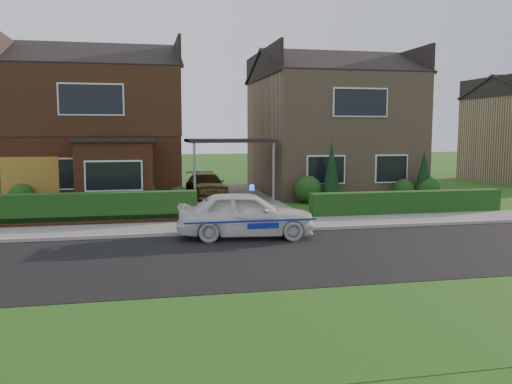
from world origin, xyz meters
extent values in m
plane|color=#184F15|center=(0.00, 0.00, 0.00)|extent=(120.00, 120.00, 0.00)
cube|color=black|center=(0.00, 0.00, 0.00)|extent=(60.00, 6.00, 0.02)
cube|color=#9E9993|center=(0.00, 3.05, 0.06)|extent=(60.00, 0.16, 0.12)
cube|color=slate|center=(0.00, 4.10, 0.05)|extent=(60.00, 2.00, 0.10)
cube|color=#184F15|center=(0.00, -5.00, 0.00)|extent=(60.00, 4.00, 0.01)
cube|color=#666059|center=(0.00, 11.00, 0.06)|extent=(3.80, 12.00, 0.12)
cube|color=brown|center=(-5.80, 14.00, 2.90)|extent=(7.20, 8.00, 5.80)
cube|color=white|center=(-7.38, 9.98, 1.40)|extent=(1.80, 0.08, 1.30)
cube|color=white|center=(-4.22, 9.98, 1.40)|extent=(1.60, 0.08, 1.30)
cube|color=white|center=(-5.80, 9.98, 4.40)|extent=(2.60, 0.08, 1.30)
cube|color=black|center=(-5.80, 14.00, 4.35)|extent=(7.26, 8.06, 2.90)
cube|color=brown|center=(-4.94, 9.30, 1.35)|extent=(3.00, 1.40, 2.70)
cube|color=black|center=(-4.94, 9.30, 2.77)|extent=(3.20, 1.60, 0.14)
cube|color=#8F7357|center=(5.80, 14.00, 2.90)|extent=(7.20, 8.00, 5.80)
cube|color=white|center=(4.22, 9.98, 1.40)|extent=(1.80, 0.08, 1.30)
cube|color=white|center=(7.38, 9.98, 1.40)|extent=(1.60, 0.08, 1.30)
cube|color=white|center=(5.80, 9.98, 4.40)|extent=(2.60, 0.08, 1.30)
cube|color=black|center=(0.00, 11.00, 2.70)|extent=(3.80, 3.00, 0.14)
cylinder|color=gray|center=(-1.70, 9.60, 1.35)|extent=(0.10, 0.10, 2.70)
cylinder|color=gray|center=(1.70, 9.60, 1.35)|extent=(0.10, 0.10, 2.70)
cube|color=#895E1D|center=(-8.25, 9.96, 1.05)|extent=(2.20, 0.10, 2.10)
cube|color=brown|center=(-5.80, 5.30, 0.18)|extent=(7.70, 0.25, 0.36)
cube|color=#153912|center=(-5.80, 5.45, 0.00)|extent=(7.50, 0.55, 0.90)
cube|color=#153912|center=(5.80, 5.35, 0.00)|extent=(7.50, 0.55, 0.80)
sphere|color=#153912|center=(-8.50, 9.50, 0.54)|extent=(1.08, 1.08, 1.08)
sphere|color=#153912|center=(-4.00, 9.30, 0.66)|extent=(1.32, 1.32, 1.32)
sphere|color=#153912|center=(-2.40, 9.60, 0.42)|extent=(0.84, 0.84, 0.84)
sphere|color=#153912|center=(3.20, 9.40, 0.60)|extent=(1.20, 1.20, 1.20)
sphere|color=#153912|center=(7.80, 9.50, 0.48)|extent=(0.96, 0.96, 0.96)
sphere|color=#153912|center=(8.80, 9.20, 0.54)|extent=(1.08, 1.08, 1.08)
cone|color=black|center=(4.20, 9.20, 1.30)|extent=(0.90, 0.90, 2.60)
cone|color=black|center=(8.60, 9.20, 1.10)|extent=(0.90, 0.90, 2.20)
imported|color=silver|center=(-0.90, 2.40, 0.69)|extent=(2.11, 4.20, 1.37)
sphere|color=#193FF2|center=(-0.70, 2.40, 1.45)|extent=(0.17, 0.17, 0.17)
cube|color=navy|center=(-0.90, 1.58, 0.63)|extent=(3.71, 0.02, 0.05)
cube|color=navy|center=(-0.90, 3.22, 0.63)|extent=(3.71, 0.01, 0.05)
ellipsoid|color=black|center=(-2.03, 2.30, 0.96)|extent=(0.22, 0.17, 0.21)
sphere|color=white|center=(-2.01, 2.24, 0.95)|extent=(0.11, 0.11, 0.11)
sphere|color=black|center=(-2.01, 2.28, 1.10)|extent=(0.13, 0.13, 0.13)
cone|color=black|center=(-2.05, 2.29, 1.17)|extent=(0.04, 0.04, 0.05)
cone|color=black|center=(-1.96, 2.29, 1.17)|extent=(0.04, 0.04, 0.05)
imported|color=brown|center=(-1.00, 11.53, 0.66)|extent=(1.72, 3.81, 1.08)
imported|color=gray|center=(-7.53, 6.36, 0.35)|extent=(0.43, 0.34, 0.71)
imported|color=gray|center=(-2.92, 7.21, 0.41)|extent=(0.57, 0.53, 0.81)
imported|color=gray|center=(-6.92, 7.87, 0.34)|extent=(0.44, 0.44, 0.67)
camera|label=1|loc=(-3.87, -13.05, 3.15)|focal=38.00mm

